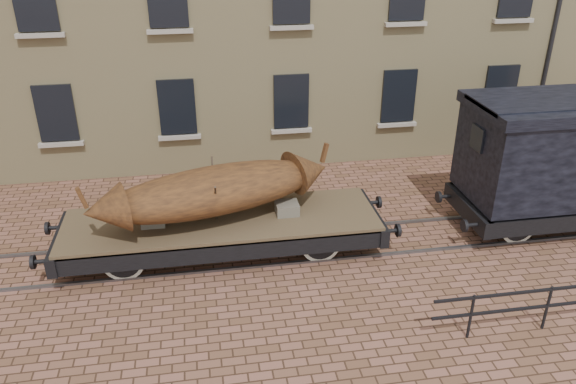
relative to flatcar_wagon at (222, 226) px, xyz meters
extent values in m
plane|color=brown|center=(1.52, 0.00, -0.78)|extent=(90.00, 90.00, 0.00)
cube|color=black|center=(-4.48, 4.96, 1.42)|extent=(1.10, 0.12, 1.70)
cube|color=#9E9587|center=(-4.48, 4.90, 0.47)|extent=(1.30, 0.18, 0.12)
cube|color=black|center=(-0.98, 4.96, 1.42)|extent=(1.10, 0.12, 1.70)
cube|color=#9E9587|center=(-0.98, 4.90, 0.47)|extent=(1.30, 0.18, 0.12)
cube|color=black|center=(2.52, 4.96, 1.42)|extent=(1.10, 0.12, 1.70)
cube|color=#9E9587|center=(2.52, 4.90, 0.47)|extent=(1.30, 0.18, 0.12)
cube|color=black|center=(6.02, 4.96, 1.42)|extent=(1.10, 0.12, 1.70)
cube|color=#9E9587|center=(6.02, 4.90, 0.47)|extent=(1.30, 0.18, 0.12)
cube|color=black|center=(9.52, 4.96, 1.42)|extent=(1.10, 0.12, 1.70)
cube|color=#9E9587|center=(9.52, 4.90, 0.47)|extent=(1.30, 0.18, 0.12)
cube|color=#9E9587|center=(-4.48, 4.90, 3.67)|extent=(1.30, 0.18, 0.12)
cube|color=#9E9587|center=(-0.98, 4.90, 3.67)|extent=(1.30, 0.18, 0.12)
cube|color=#9E9587|center=(2.52, 4.90, 3.67)|extent=(1.30, 0.18, 0.12)
cube|color=#9E9587|center=(6.02, 4.90, 3.67)|extent=(1.30, 0.18, 0.12)
cube|color=#9E9587|center=(9.52, 4.90, 3.67)|extent=(1.30, 0.18, 0.12)
cube|color=#59595E|center=(1.52, -0.72, -0.75)|extent=(30.00, 0.08, 0.06)
cube|color=#59595E|center=(1.52, 0.72, -0.75)|extent=(30.00, 0.08, 0.06)
cylinder|color=black|center=(4.52, -3.80, -0.28)|extent=(0.06, 0.06, 1.00)
cylinder|color=black|center=(6.12, -3.80, -0.28)|extent=(0.06, 0.06, 1.00)
cube|color=#493F29|center=(0.00, 0.00, 0.14)|extent=(7.37, 2.16, 0.12)
cube|color=black|center=(0.00, -1.00, -0.10)|extent=(7.37, 0.16, 0.44)
cube|color=black|center=(0.00, 1.00, -0.10)|extent=(7.37, 0.16, 0.44)
cube|color=black|center=(-3.68, 0.00, -0.10)|extent=(0.22, 2.26, 0.44)
cylinder|color=black|center=(-3.96, -0.74, -0.10)|extent=(0.34, 0.10, 0.10)
cylinder|color=black|center=(-4.13, -0.74, -0.10)|extent=(0.08, 0.31, 0.31)
cylinder|color=black|center=(-3.96, 0.74, -0.10)|extent=(0.34, 0.10, 0.10)
cylinder|color=black|center=(-4.13, 0.74, -0.10)|extent=(0.08, 0.31, 0.31)
cube|color=black|center=(3.68, 0.00, -0.10)|extent=(0.22, 2.26, 0.44)
cylinder|color=black|center=(3.96, -0.74, -0.10)|extent=(0.34, 0.10, 0.10)
cylinder|color=black|center=(4.13, -0.74, -0.10)|extent=(0.08, 0.31, 0.31)
cylinder|color=black|center=(3.96, 0.74, -0.10)|extent=(0.34, 0.10, 0.10)
cylinder|color=black|center=(4.13, 0.74, -0.10)|extent=(0.08, 0.31, 0.31)
cylinder|color=black|center=(-2.26, 0.00, -0.31)|extent=(0.10, 1.87, 0.10)
cylinder|color=beige|center=(-2.26, -0.72, -0.31)|extent=(0.94, 0.07, 0.94)
cylinder|color=black|center=(-2.26, -0.72, -0.31)|extent=(0.77, 0.10, 0.77)
cube|color=black|center=(-2.26, -0.84, -0.08)|extent=(0.88, 0.08, 0.10)
cylinder|color=beige|center=(-2.26, 0.72, -0.31)|extent=(0.94, 0.07, 0.94)
cylinder|color=black|center=(-2.26, 0.72, -0.31)|extent=(0.77, 0.10, 0.77)
cube|color=black|center=(-2.26, 0.84, -0.08)|extent=(0.88, 0.08, 0.10)
cylinder|color=black|center=(2.26, 0.00, -0.31)|extent=(0.10, 1.87, 0.10)
cylinder|color=beige|center=(2.26, -0.72, -0.31)|extent=(0.94, 0.07, 0.94)
cylinder|color=black|center=(2.26, -0.72, -0.31)|extent=(0.77, 0.10, 0.77)
cube|color=black|center=(2.26, -0.84, -0.08)|extent=(0.88, 0.08, 0.10)
cylinder|color=beige|center=(2.26, 0.72, -0.31)|extent=(0.94, 0.07, 0.94)
cylinder|color=black|center=(2.26, 0.72, -0.31)|extent=(0.77, 0.10, 0.77)
cube|color=black|center=(2.26, 0.84, -0.08)|extent=(0.88, 0.08, 0.10)
cube|color=black|center=(0.00, 0.00, -0.24)|extent=(3.93, 0.06, 0.06)
cube|color=#766F5C|center=(-1.57, 0.00, 0.34)|extent=(0.54, 0.49, 0.28)
cube|color=#766F5C|center=(1.57, 0.00, 0.34)|extent=(0.54, 0.49, 0.28)
ellipsoid|color=brown|center=(-0.12, 0.00, 0.95)|extent=(5.43, 2.95, 1.04)
cone|color=brown|center=(-2.49, -0.66, 1.00)|extent=(1.13, 1.19, 0.98)
cube|color=brown|center=(-2.87, -0.77, 1.38)|extent=(0.23, 0.16, 0.50)
cone|color=brown|center=(2.25, 0.66, 1.00)|extent=(1.13, 1.19, 0.98)
cube|color=brown|center=(2.63, 0.77, 1.38)|extent=(0.23, 0.16, 0.50)
cylinder|color=#3E3226|center=(-0.12, -0.42, 0.82)|extent=(0.04, 0.89, 1.27)
cylinder|color=#3E3226|center=(-0.12, 0.42, 0.82)|extent=(0.04, 0.89, 1.27)
cube|color=black|center=(9.13, 1.07, -0.11)|extent=(5.81, 0.15, 0.44)
cube|color=black|center=(6.23, 0.00, -0.11)|extent=(0.21, 2.32, 0.44)
cylinder|color=black|center=(5.79, -0.77, -0.11)|extent=(0.08, 0.31, 0.31)
cylinder|color=black|center=(5.79, 0.77, -0.11)|extent=(0.08, 0.31, 0.31)
cylinder|color=black|center=(7.29, 0.00, -0.32)|extent=(0.10, 1.84, 0.10)
cylinder|color=beige|center=(7.29, -0.72, -0.32)|extent=(0.93, 0.07, 0.93)
cylinder|color=black|center=(7.29, -0.72, -0.32)|extent=(0.76, 0.10, 0.76)
cylinder|color=beige|center=(7.29, 0.72, -0.32)|extent=(0.93, 0.07, 0.93)
cylinder|color=black|center=(7.29, 0.72, -0.32)|extent=(0.76, 0.10, 0.76)
cube|color=black|center=(6.21, 0.00, 1.83)|extent=(0.08, 0.58, 0.58)
camera|label=1|loc=(-0.36, -11.68, 6.67)|focal=35.00mm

